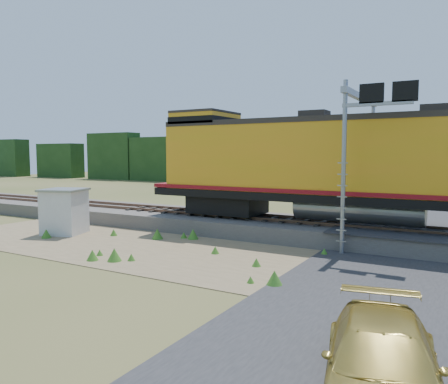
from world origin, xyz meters
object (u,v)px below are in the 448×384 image
Objects in this scene: signal_gantry at (365,127)px; shed at (64,211)px; car at (382,364)px; locomotive at (351,164)px.

shed is at bearing -161.96° from signal_gantry.
car is at bearing -44.17° from shed.
locomotive reaches higher than shed.
shed is 19.04m from car.
signal_gantry is at bearing -42.47° from locomotive.
locomotive is 4.59× the size of car.
locomotive is 3.00× the size of signal_gantry.
signal_gantry is 13.83m from car.
locomotive is 1.94m from signal_gantry.
shed is 0.36× the size of signal_gantry.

